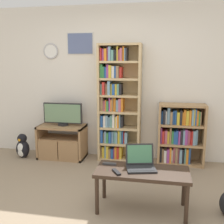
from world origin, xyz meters
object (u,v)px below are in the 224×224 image
object	(u,v)px
bookshelf_short	(179,134)
remote_near_laptop	(109,164)
television	(63,114)
remote_far_from_laptop	(116,172)
tv_stand	(62,141)
coffee_table	(142,175)
laptop	(140,162)
penguin_figurine	(22,147)
bookshelf_tall	(117,104)

from	to	relation	value
bookshelf_short	remote_near_laptop	world-z (taller)	bookshelf_short
television	remote_far_from_laptop	size ratio (longest dim) A/B	4.32
television	tv_stand	bearing A→B (deg)	-129.20
television	coffee_table	size ratio (longest dim) A/B	0.66
laptop	television	bearing A→B (deg)	122.94
remote_far_from_laptop	penguin_figurine	world-z (taller)	remote_far_from_laptop
bookshelf_tall	penguin_figurine	world-z (taller)	bookshelf_tall
tv_stand	laptop	world-z (taller)	laptop
bookshelf_tall	coffee_table	size ratio (longest dim) A/B	1.89
bookshelf_tall	laptop	size ratio (longest dim) A/B	5.17
bookshelf_short	laptop	size ratio (longest dim) A/B	2.65
television	bookshelf_short	xyz separation A→B (m)	(1.98, 0.07, -0.28)
laptop	bookshelf_short	bearing A→B (deg)	56.51
bookshelf_tall	coffee_table	xyz separation A→B (m)	(0.55, -1.53, -0.54)
television	remote_near_laptop	world-z (taller)	television
remote_far_from_laptop	penguin_figurine	size ratio (longest dim) A/B	0.37
television	remote_far_from_laptop	distance (m)	2.00
coffee_table	penguin_figurine	xyz separation A→B (m)	(-2.19, 1.28, -0.22)
bookshelf_tall	penguin_figurine	bearing A→B (deg)	-171.29
remote_far_from_laptop	penguin_figurine	bearing A→B (deg)	-68.77
television	coffee_table	bearing A→B (deg)	-44.28
bookshelf_tall	bookshelf_short	distance (m)	1.15
television	remote_near_laptop	distance (m)	1.76
bookshelf_short	remote_far_from_laptop	size ratio (longest dim) A/B	6.33
tv_stand	remote_near_laptop	world-z (taller)	tv_stand
bookshelf_tall	coffee_table	world-z (taller)	bookshelf_tall
tv_stand	laptop	size ratio (longest dim) A/B	2.12
remote_far_from_laptop	penguin_figurine	distance (m)	2.39
bookshelf_short	laptop	xyz separation A→B (m)	(-0.52, -1.45, 0.05)
tv_stand	television	size ratio (longest dim) A/B	1.17
tv_stand	laptop	bearing A→B (deg)	-42.35
coffee_table	remote_near_laptop	world-z (taller)	remote_near_laptop
tv_stand	coffee_table	distance (m)	2.07
bookshelf_short	penguin_figurine	bearing A→B (deg)	-174.83
bookshelf_short	penguin_figurine	distance (m)	2.71
remote_far_from_laptop	tv_stand	bearing A→B (deg)	-83.96
bookshelf_short	remote_near_laptop	distance (m)	1.68
coffee_table	remote_near_laptop	xyz separation A→B (m)	(-0.39, 0.09, 0.07)
laptop	penguin_figurine	world-z (taller)	laptop
tv_stand	bookshelf_tall	world-z (taller)	bookshelf_tall
remote_far_from_laptop	coffee_table	bearing A→B (deg)	170.92
television	remote_far_from_laptop	bearing A→B (deg)	-52.27
bookshelf_tall	remote_near_laptop	bearing A→B (deg)	-83.57
laptop	tv_stand	bearing A→B (deg)	123.97
tv_stand	remote_near_laptop	xyz separation A→B (m)	(1.11, -1.32, 0.20)
penguin_figurine	bookshelf_short	bearing A→B (deg)	5.17
tv_stand	bookshelf_tall	xyz separation A→B (m)	(0.95, 0.11, 0.67)
penguin_figurine	coffee_table	bearing A→B (deg)	-30.26
television	remote_far_from_laptop	xyz separation A→B (m)	(1.21, -1.56, -0.29)
bookshelf_tall	penguin_figurine	size ratio (longest dim) A/B	4.55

